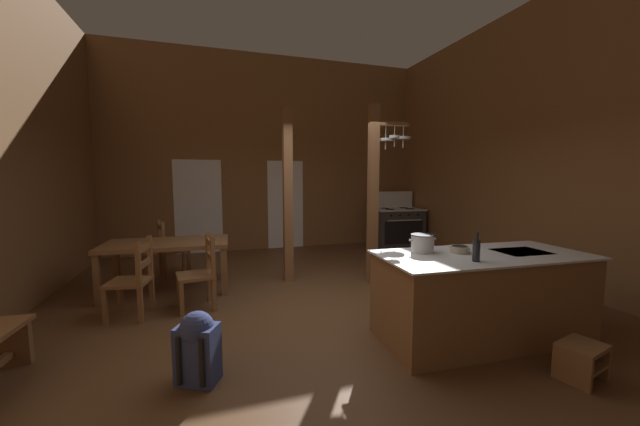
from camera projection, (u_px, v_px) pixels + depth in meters
name	position (u px, v px, depth m)	size (l,w,h in m)	color
ground_plane	(326.00, 317.00, 4.24)	(7.88, 8.94, 0.10)	brown
wall_back	(269.00, 154.00, 7.93)	(7.88, 0.14, 4.42)	brown
wall_right	(556.00, 141.00, 5.09)	(0.14, 8.94, 4.42)	brown
glazed_door_back_left	(198.00, 207.00, 7.51)	(1.00, 0.01, 2.05)	white
glazed_panel_back_right	(286.00, 205.00, 8.09)	(0.84, 0.01, 2.05)	white
kitchen_island	(481.00, 296.00, 3.55)	(2.21, 1.07, 0.89)	brown
stove_range	(396.00, 227.00, 8.14)	(1.20, 0.90, 1.32)	#323232
support_post_with_pot_rack	(376.00, 187.00, 5.31)	(0.68, 0.27, 2.77)	brown
support_post_center	(288.00, 195.00, 5.42)	(0.14, 0.14, 2.77)	brown
step_stool	(581.00, 358.00, 2.84)	(0.42, 0.36, 0.30)	brown
dining_table	(167.00, 248.00, 4.97)	(1.74, 0.98, 0.74)	brown
ladderback_chair_near_window	(133.00, 280.00, 4.07)	(0.51, 0.51, 0.95)	brown
ladderback_chair_by_post	(200.00, 273.00, 4.36)	(0.51, 0.51, 0.95)	brown
ladderback_chair_at_table_end	(171.00, 249.00, 5.81)	(0.55, 0.55, 0.95)	brown
backpack	(198.00, 345.00, 2.78)	(0.38, 0.37, 0.60)	navy
stockpot_on_counter	(423.00, 243.00, 3.57)	(0.31, 0.24, 0.19)	silver
mixing_bowl_on_counter	(459.00, 249.00, 3.56)	(0.19, 0.19, 0.07)	#B2A893
bottle_tall_on_counter	(476.00, 250.00, 3.18)	(0.07, 0.07, 0.27)	#1E2328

